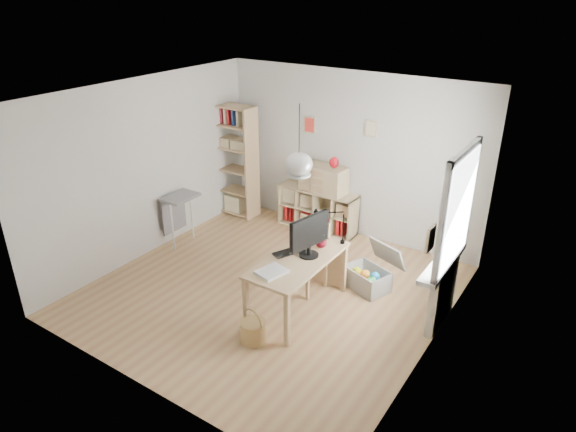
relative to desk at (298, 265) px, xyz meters
The scene contains 20 objects.
ground 0.87m from the desk, 164.74° to the left, with size 4.50×4.50×0.00m, color #A88654.
room_shell 1.34m from the desk, 164.74° to the left, with size 4.50×4.50×4.50m.
window_unit 2.04m from the desk, 24.12° to the left, with size 0.07×1.16×1.46m.
radiator 1.82m from the desk, 24.58° to the left, with size 0.10×0.80×0.80m, color white.
windowsill 1.77m from the desk, 25.25° to the left, with size 0.22×1.20×0.06m, color silver.
desk is the anchor object (origin of this frame).
cube_shelf 2.48m from the desk, 114.61° to the left, with size 1.40×0.38×0.72m.
tall_bookshelf 3.27m from the desk, 142.99° to the left, with size 0.80×0.38×2.00m.
side_table 2.64m from the desk, 169.06° to the left, with size 0.40×0.55×0.85m.
chair 0.59m from the desk, 108.79° to the left, with size 0.52×0.52×0.99m.
wicker_basket 0.99m from the desk, 96.11° to the right, with size 0.31×0.31×0.43m.
storage_chest 1.23m from the desk, 60.31° to the left, with size 0.78×0.83×0.62m.
monitor 0.43m from the desk, 62.03° to the left, with size 0.25×0.63×0.55m.
keyboard 0.22m from the desk, 162.24° to the left, with size 0.15×0.41×0.02m, color black.
task_lamp 0.74m from the desk, 84.02° to the left, with size 0.42×0.16×0.45m.
yarn_ball 0.46m from the desk, 77.58° to the left, with size 0.15×0.15×0.15m, color #460916.
paper_tray 0.49m from the desk, 98.65° to the right, with size 0.27×0.34×0.03m, color silver.
drawer_chest 2.39m from the desk, 112.39° to the left, with size 0.78×0.36×0.45m, color tan.
red_vase 2.38m from the desk, 108.10° to the left, with size 0.15×0.15×0.18m, color #9D0D16.
potted_plant 1.89m from the desk, 32.28° to the left, with size 0.31×0.26×0.34m, color #3D6D28.
Camera 1 is at (3.55, -4.90, 3.94)m, focal length 32.00 mm.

